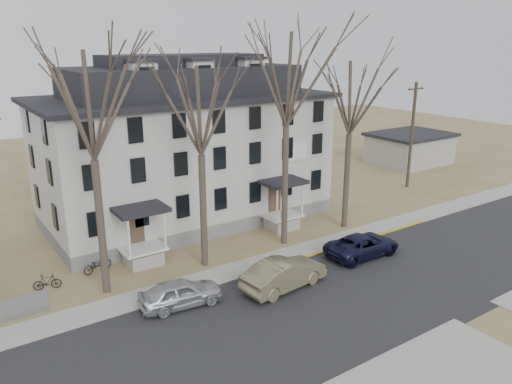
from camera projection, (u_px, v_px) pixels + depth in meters
ground at (386, 310)px, 25.08m from camera, size 120.00×120.00×0.00m
main_road at (358, 294)px, 26.66m from camera, size 120.00×10.00×0.04m
far_sidewalk at (289, 255)px, 31.41m from camera, size 120.00×2.00×0.08m
yellow_curb at (356, 243)px, 33.39m from camera, size 14.00×0.25×0.06m
boarding_house at (185, 148)px, 36.62m from camera, size 20.80×12.36×12.05m
distant_building at (410, 148)px, 54.39m from camera, size 8.50×6.50×3.35m
tree_far_left at (88, 98)px, 23.88m from camera, size 8.40×8.40×13.72m
tree_mid_left at (200, 105)px, 27.33m from camera, size 7.80×7.80×12.74m
tree_center at (287, 73)px, 30.12m from camera, size 9.00×9.00×14.70m
tree_mid_right at (351, 93)px, 33.52m from camera, size 7.80×7.80×12.74m
utility_pole_far at (412, 134)px, 44.67m from camera, size 2.00×0.28×9.50m
car_silver at (181, 293)px, 25.23m from camera, size 4.39×2.16×1.44m
car_tan at (284, 274)px, 27.04m from camera, size 5.21×2.31×1.66m
car_navy at (362, 246)px, 31.14m from camera, size 5.05×2.42×1.39m
bicycle_left at (97, 265)px, 29.00m from camera, size 1.88×1.02×0.94m
bicycle_right at (47, 283)px, 26.95m from camera, size 1.53×0.81×0.88m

